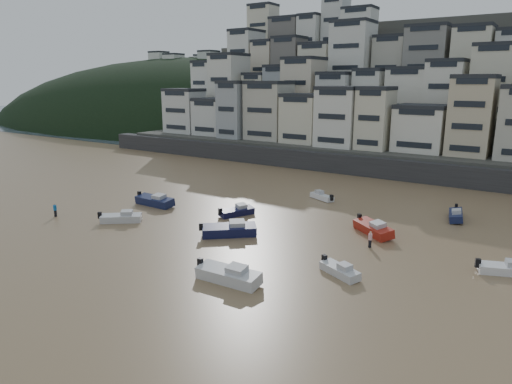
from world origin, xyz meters
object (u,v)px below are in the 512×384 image
Objects in this scene: boat_i at (456,214)px; person_pink at (370,239)px; boat_a at (228,273)px; boat_h at (322,196)px; boat_j at (121,216)px; boat_b at (340,269)px; boat_f at (237,210)px; boat_c at (229,228)px; boat_e at (373,227)px; boat_d at (505,267)px; boat_k at (155,199)px; person_blue at (55,210)px.

person_pink reaches higher than boat_i.
boat_a reaches higher than boat_h.
boat_b is at bearing -38.34° from boat_j.
boat_b is at bearing 39.56° from boat_a.
boat_c is at bearing -126.61° from boat_f.
boat_c reaches higher than boat_e.
boat_h is at bearing 128.81° from boat_d.
boat_k is (-35.76, -15.87, 0.17)m from boat_i.
boat_i is at bearing -153.94° from boat_h.
boat_k is (-2.11, 7.63, 0.16)m from boat_j.
boat_d is 2.73× the size of person_pink.
boat_h is (-24.80, 14.71, -0.05)m from boat_d.
boat_j is at bearing 151.57° from boat_c.
boat_k is (-42.57, -0.85, 0.23)m from boat_d.
person_pink is at bearing -71.59° from boat_f.
boat_d is at bearing -69.15° from boat_f.
boat_i is 39.12m from boat_k.
boat_a is at bearing -33.51° from boat_i.
boat_j is (-28.36, -0.16, 0.10)m from boat_b.
boat_j is at bearing 19.01° from person_blue.
boat_e is 0.95× the size of boat_k.
person_pink is (18.08, -1.66, 0.19)m from boat_f.
boat_i is at bearing 102.60° from boat_b.
boat_d reaches higher than boat_h.
boat_c is at bearing 124.19° from boat_a.
boat_c reaches higher than person_blue.
boat_c is 3.74× the size of person_pink.
boat_f is at bearing 92.24° from boat_h.
boat_f is 1.14× the size of boat_h.
boat_k reaches higher than boat_h.
person_blue is (-24.40, -26.20, 0.27)m from boat_h.
boat_c reaches higher than boat_b.
boat_a is at bearing -112.79° from boat_b.
boat_e is at bearing 10.69° from boat_k.
person_pink is at bearing 160.29° from boat_d.
person_pink is (30.28, 0.67, -0.01)m from boat_k.
person_pink reaches higher than boat_j.
boat_e is at bearing -5.38° from boat_c.
person_pink is at bearing -22.24° from boat_j.
person_pink reaches higher than boat_a.
boat_i is 41.04m from boat_j.
boat_i is at bearing 4.84° from boat_c.
boat_f is at bearing 5.99° from boat_j.
boat_b is 26.30m from boat_h.
boat_h is (-5.37, 29.59, -0.26)m from boat_a.
boat_j is (-27.00, -12.52, -0.12)m from boat_e.
boat_h is at bearing 0.81° from boat_f.
boat_c is 16.04m from boat_e.
boat_k is (-16.09, 4.48, -0.01)m from boat_c.
boat_i is 0.81× the size of boat_k.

